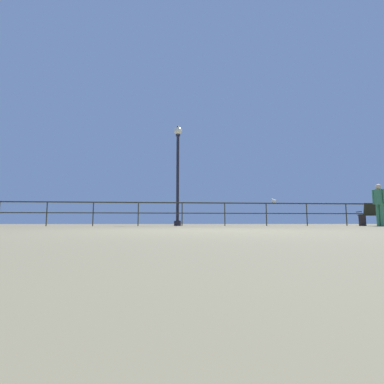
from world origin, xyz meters
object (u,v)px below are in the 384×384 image
Objects in this scene: lamppost_center at (178,169)px; seagull_on_rail at (274,201)px; person_at_railing at (379,202)px; bench_near_left at (382,213)px.

lamppost_center is 4.45m from seagull_on_rail.
person_at_railing is 3.93m from seagull_on_rail.
person_at_railing is 4.05× the size of seagull_on_rail.
seagull_on_rail is (-4.49, 0.67, 0.55)m from bench_near_left.
seagull_on_rail is at bearing -4.09° from lamppost_center.
person_at_railing is at bearing -27.48° from seagull_on_rail.
bench_near_left is at bearing -8.51° from seagull_on_rail.
person_at_railing is at bearing -15.36° from lamppost_center.
bench_near_left is 1.10× the size of person_at_railing.
person_at_railing is (7.69, -2.11, -1.59)m from lamppost_center.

